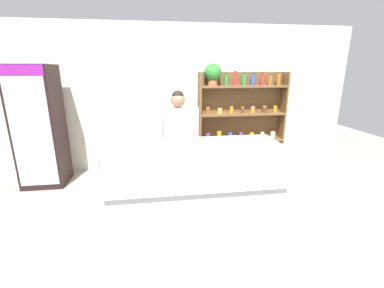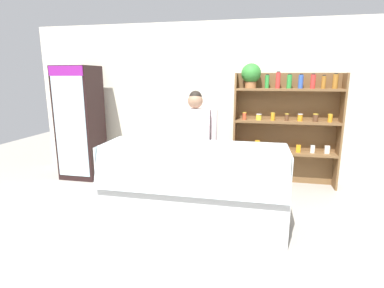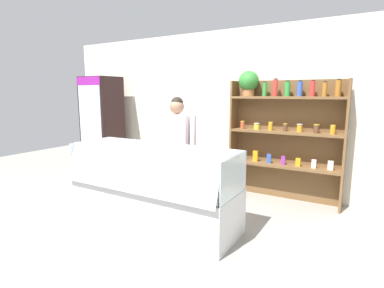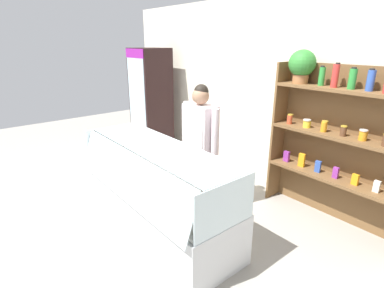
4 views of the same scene
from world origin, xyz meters
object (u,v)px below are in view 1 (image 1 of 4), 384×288
at_px(deli_display_case, 194,195).
at_px(shop_clerk, 178,135).
at_px(shelving_unit, 237,109).
at_px(drinks_fridge, 39,127).

bearing_deg(deli_display_case, shop_clerk, 99.31).
distance_m(deli_display_case, shop_clerk, 0.98).
bearing_deg(shelving_unit, drinks_fridge, -174.21).
height_order(drinks_fridge, deli_display_case, drinks_fridge).
bearing_deg(shelving_unit, shop_clerk, -140.63).
xyz_separation_m(drinks_fridge, shelving_unit, (3.42, 0.35, 0.17)).
distance_m(shelving_unit, deli_display_case, 2.22).
bearing_deg(shop_clerk, deli_display_case, -80.69).
relative_size(drinks_fridge, deli_display_case, 0.90).
distance_m(drinks_fridge, shop_clerk, 2.30).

